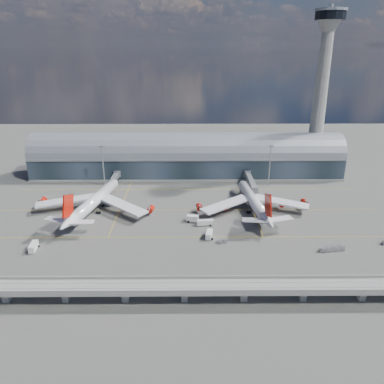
{
  "coord_description": "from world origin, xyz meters",
  "views": [
    {
      "loc": [
        1.79,
        -159.45,
        80.75
      ],
      "look_at": [
        2.97,
        10.0,
        14.0
      ],
      "focal_mm": 35.0,
      "sensor_mm": 36.0,
      "label": 1
    }
  ],
  "objects_px": {
    "floodlight_mast_left": "(103,165)",
    "service_truck_4": "(270,199)",
    "control_tower": "(321,94)",
    "service_truck_5": "(107,203)",
    "airliner_right": "(254,202)",
    "service_truck_0": "(33,247)",
    "service_truck_1": "(192,219)",
    "service_truck_2": "(205,222)",
    "cargo_train_1": "(332,249)",
    "service_truck_3": "(209,235)",
    "airliner_left": "(93,202)",
    "floodlight_mast_right": "(270,165)",
    "cargo_train_0": "(222,241)"
  },
  "relations": [
    {
      "from": "control_tower",
      "to": "service_truck_3",
      "type": "distance_m",
      "value": 129.71
    },
    {
      "from": "floodlight_mast_left",
      "to": "floodlight_mast_right",
      "type": "distance_m",
      "value": 100.0
    },
    {
      "from": "control_tower",
      "to": "service_truck_4",
      "type": "bearing_deg",
      "value": -126.97
    },
    {
      "from": "service_truck_1",
      "to": "airliner_right",
      "type": "bearing_deg",
      "value": -59.97
    },
    {
      "from": "service_truck_5",
      "to": "service_truck_0",
      "type": "bearing_deg",
      "value": 178.9
    },
    {
      "from": "floodlight_mast_left",
      "to": "cargo_train_1",
      "type": "distance_m",
      "value": 136.63
    },
    {
      "from": "service_truck_0",
      "to": "service_truck_3",
      "type": "height_order",
      "value": "service_truck_3"
    },
    {
      "from": "floodlight_mast_right",
      "to": "service_truck_0",
      "type": "xyz_separation_m",
      "value": [
        -114.11,
        -75.99,
        -12.06
      ]
    },
    {
      "from": "service_truck_2",
      "to": "cargo_train_1",
      "type": "height_order",
      "value": "service_truck_2"
    },
    {
      "from": "control_tower",
      "to": "service_truck_1",
      "type": "relative_size",
      "value": 17.21
    },
    {
      "from": "service_truck_4",
      "to": "service_truck_0",
      "type": "bearing_deg",
      "value": -156.12
    },
    {
      "from": "airliner_left",
      "to": "service_truck_0",
      "type": "relative_size",
      "value": 8.75
    },
    {
      "from": "floodlight_mast_right",
      "to": "control_tower",
      "type": "bearing_deg",
      "value": 38.66
    },
    {
      "from": "control_tower",
      "to": "service_truck_0",
      "type": "bearing_deg",
      "value": -145.11
    },
    {
      "from": "airliner_right",
      "to": "service_truck_0",
      "type": "xyz_separation_m",
      "value": [
        -99.01,
        -38.88,
        -3.54
      ]
    },
    {
      "from": "control_tower",
      "to": "service_truck_0",
      "type": "height_order",
      "value": "control_tower"
    },
    {
      "from": "airliner_left",
      "to": "airliner_right",
      "type": "xyz_separation_m",
      "value": [
        82.6,
        0.3,
        -0.68
      ]
    },
    {
      "from": "service_truck_2",
      "to": "cargo_train_0",
      "type": "xyz_separation_m",
      "value": [
        6.94,
        -17.27,
        -0.64
      ]
    },
    {
      "from": "service_truck_2",
      "to": "service_truck_3",
      "type": "bearing_deg",
      "value": 178.99
    },
    {
      "from": "floodlight_mast_left",
      "to": "service_truck_0",
      "type": "relative_size",
      "value": 3.4
    },
    {
      "from": "service_truck_1",
      "to": "cargo_train_1",
      "type": "height_order",
      "value": "service_truck_1"
    },
    {
      "from": "service_truck_2",
      "to": "service_truck_4",
      "type": "bearing_deg",
      "value": -58.28
    },
    {
      "from": "control_tower",
      "to": "service_truck_2",
      "type": "bearing_deg",
      "value": -133.07
    },
    {
      "from": "control_tower",
      "to": "service_truck_5",
      "type": "relative_size",
      "value": 15.5
    },
    {
      "from": "service_truck_0",
      "to": "cargo_train_0",
      "type": "relative_size",
      "value": 1.58
    },
    {
      "from": "service_truck_0",
      "to": "service_truck_1",
      "type": "height_order",
      "value": "service_truck_1"
    },
    {
      "from": "airliner_right",
      "to": "control_tower",
      "type": "bearing_deg",
      "value": 46.34
    },
    {
      "from": "airliner_left",
      "to": "service_truck_1",
      "type": "distance_m",
      "value": 52.38
    },
    {
      "from": "airliner_left",
      "to": "service_truck_1",
      "type": "relative_size",
      "value": 11.04
    },
    {
      "from": "service_truck_2",
      "to": "service_truck_5",
      "type": "xyz_separation_m",
      "value": [
        -51.94,
        24.39,
        0.08
      ]
    },
    {
      "from": "control_tower",
      "to": "service_truck_5",
      "type": "distance_m",
      "value": 148.48
    },
    {
      "from": "service_truck_0",
      "to": "service_truck_3",
      "type": "distance_m",
      "value": 75.31
    },
    {
      "from": "cargo_train_1",
      "to": "cargo_train_0",
      "type": "bearing_deg",
      "value": 91.18
    },
    {
      "from": "service_truck_2",
      "to": "cargo_train_1",
      "type": "relative_size",
      "value": 0.69
    },
    {
      "from": "service_truck_0",
      "to": "service_truck_2",
      "type": "xyz_separation_m",
      "value": [
        73.3,
        22.88,
        -0.11
      ]
    },
    {
      "from": "service_truck_2",
      "to": "service_truck_5",
      "type": "distance_m",
      "value": 57.38
    },
    {
      "from": "service_truck_0",
      "to": "service_truck_3",
      "type": "relative_size",
      "value": 1.13
    },
    {
      "from": "floodlight_mast_left",
      "to": "service_truck_4",
      "type": "xyz_separation_m",
      "value": [
        96.31,
        -23.4,
        -12.25
      ]
    },
    {
      "from": "airliner_right",
      "to": "service_truck_3",
      "type": "bearing_deg",
      "value": -136.64
    },
    {
      "from": "airliner_left",
      "to": "cargo_train_1",
      "type": "height_order",
      "value": "airliner_left"
    },
    {
      "from": "service_truck_4",
      "to": "service_truck_5",
      "type": "relative_size",
      "value": 0.72
    },
    {
      "from": "airliner_right",
      "to": "service_truck_1",
      "type": "xyz_separation_m",
      "value": [
        -31.72,
        -12.03,
        -3.46
      ]
    },
    {
      "from": "floodlight_mast_right",
      "to": "airliner_left",
      "type": "height_order",
      "value": "floodlight_mast_right"
    },
    {
      "from": "floodlight_mast_right",
      "to": "service_truck_2",
      "type": "xyz_separation_m",
      "value": [
        -40.81,
        -53.1,
        -12.17
      ]
    },
    {
      "from": "control_tower",
      "to": "floodlight_mast_left",
      "type": "xyz_separation_m",
      "value": [
        -135.0,
        -28.0,
        -38.0
      ]
    },
    {
      "from": "control_tower",
      "to": "service_truck_1",
      "type": "xyz_separation_m",
      "value": [
        -81.82,
        -77.14,
        -49.99
      ]
    },
    {
      "from": "service_truck_4",
      "to": "cargo_train_1",
      "type": "distance_m",
      "value": 56.34
    },
    {
      "from": "cargo_train_1",
      "to": "service_truck_3",
      "type": "bearing_deg",
      "value": 87.02
    },
    {
      "from": "service_truck_1",
      "to": "service_truck_5",
      "type": "bearing_deg",
      "value": 75.28
    },
    {
      "from": "floodlight_mast_left",
      "to": "floodlight_mast_right",
      "type": "bearing_deg",
      "value": 0.0
    }
  ]
}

